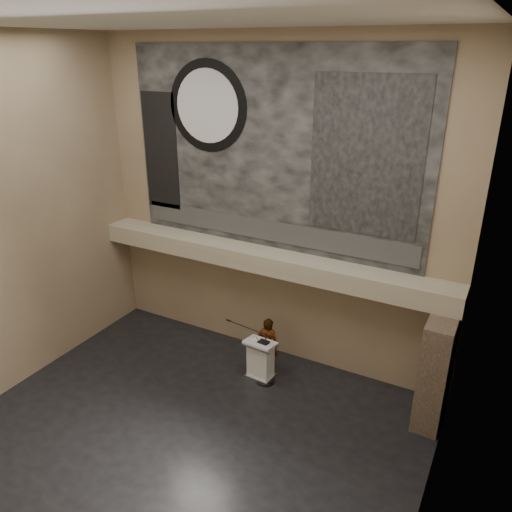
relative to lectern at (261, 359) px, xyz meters
The scene contains 20 objects.
floor 2.75m from the lectern, 99.11° to the right, with size 10.00×10.00×0.00m, color black.
ceiling 8.39m from the lectern, 99.11° to the right, with size 10.00×10.00×0.00m, color silver.
wall_back 3.96m from the lectern, 107.64° to the left, with size 10.00×0.02×8.50m, color #826B52.
wall_left 7.08m from the lectern, 153.90° to the right, with size 0.02×8.00×8.50m, color #826B52.
wall_right 6.45m from the lectern, 30.17° to the right, with size 0.02×8.00×8.50m, color #826B52.
soffit 2.61m from the lectern, 114.38° to the left, with size 10.00×0.80×0.50m, color tan.
sprinkler_left 3.06m from the lectern, 156.26° to the left, with size 0.04×0.04×0.06m, color #B2893D.
sprinkler_right 2.73m from the lectern, 31.16° to the left, with size 0.04×0.04×0.06m, color #B2893D.
banner 5.33m from the lectern, 108.02° to the left, with size 8.00×0.05×5.00m, color black.
banner_text_strip 3.37m from the lectern, 108.54° to the left, with size 7.76×0.02×0.55m, color #313131.
banner_clock_rim 6.66m from the lectern, 150.28° to the left, with size 2.30×2.30×0.02m, color black.
banner_clock_face 6.66m from the lectern, 150.67° to the left, with size 1.84×1.84×0.02m, color silver.
banner_building_print 5.75m from the lectern, 32.78° to the left, with size 2.60×0.02×3.60m, color black.
banner_brick_print 6.30m from the lectern, 161.62° to the left, with size 1.10×0.02×3.20m, color black.
stone_pier 4.33m from the lectern, ahead, with size 0.60×1.40×2.70m, color #403227.
lectern is the anchor object (origin of this frame).
binder 0.57m from the lectern, 13.33° to the right, with size 0.27×0.22×0.04m, color black.
papers 0.57m from the lectern, behind, with size 0.20×0.27×0.01m, color white.
speaker_person 0.46m from the lectern, 88.28° to the left, with size 0.57×0.38×1.57m, color silver.
mic_stand 0.38m from the lectern, 30.35° to the right, with size 1.52×0.52×1.44m.
Camera 1 is at (5.53, -7.05, 8.10)m, focal length 35.00 mm.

